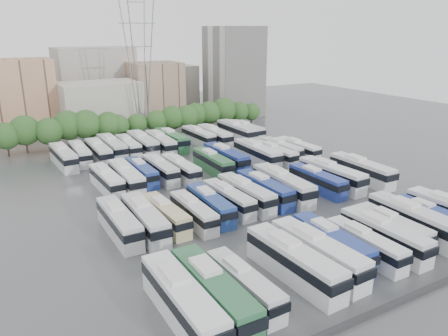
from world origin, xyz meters
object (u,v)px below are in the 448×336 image
bus_r0_s10 (414,220)px  bus_r2_s4 (160,169)px  bus_r3_s10 (214,136)px  bus_r3_s0 (63,157)px  bus_r2_s2 (126,177)px  bus_r1_s4 (210,204)px  bus_r1_s1 (145,219)px  bus_r3_s4 (128,146)px  bus_r0_s1 (213,292)px  bus_r0_s5 (318,253)px  bus_r2_s1 (107,180)px  bus_r3_s6 (160,143)px  bus_r2_s12 (281,149)px  bus_r0_s8 (384,235)px  bus_r1_s3 (193,212)px  bus_r3_s12 (237,131)px  bus_r1_s2 (166,214)px  bus_r1_s7 (264,189)px  bus_r3_s1 (80,153)px  bus_r2_s13 (298,149)px  bus_r0_s2 (244,284)px  bus_r3_s9 (199,136)px  bus_r2_s5 (180,169)px  electricity_pylon (139,57)px  bus_r2_s8 (226,157)px  bus_r3_s3 (112,147)px  bus_r1_s5 (228,199)px  bus_r1_s10 (317,180)px  bus_r1_s13 (361,170)px  bus_r1_s11 (331,175)px  bus_r3_s7 (171,139)px  bus_r0_s6 (332,243)px  bus_r2_s7 (213,162)px  bus_r0_s0 (182,301)px  bus_r2_s11 (274,154)px  bus_r3_s2 (99,152)px  bus_r3_s13 (246,130)px  bus_r1_s8 (283,185)px  bus_r1_s6 (246,193)px  bus_r3_s5 (143,143)px  bus_r0_s9 (392,227)px  bus_r2_s3 (142,172)px  apartment_tower (234,72)px  bus_r0_s7 (365,244)px  bus_r2_s10 (257,153)px

bus_r0_s10 → bus_r2_s4: 41.62m
bus_r3_s10 → bus_r3_s0: bearing=-177.7°
bus_r2_s2 → bus_r1_s4: bearing=-67.0°
bus_r1_s1 → bus_r3_s4: 38.29m
bus_r0_s1 → bus_r3_s4: size_ratio=1.14×
bus_r0_s5 → bus_r2_s1: 38.16m
bus_r3_s6 → bus_r2_s12: bearing=-36.3°
bus_r0_s8 → bus_r1_s1: 29.65m
bus_r1_s3 → bus_r3_s12: (29.56, 37.12, 0.42)m
bus_r0_s10 → bus_r2_s4: size_ratio=1.14×
bus_r1_s2 → bus_r1_s7: bus_r1_s7 is taller
bus_r2_s4 → bus_r3_s1: 20.11m
bus_r1_s1 → bus_r2_s13: (39.57, 17.82, -0.18)m
bus_r0_s2 → bus_r0_s5: size_ratio=0.84×
bus_r3_s0 → bus_r3_s9: bearing=1.4°
bus_r2_s5 → electricity_pylon: bearing=78.1°
electricity_pylon → bus_r2_s8: size_ratio=2.62×
bus_r2_s8 → bus_r3_s3: size_ratio=0.98×
bus_r1_s5 → bus_r1_s10: (16.47, -0.43, 0.05)m
bus_r0_s2 → bus_r0_s8: bus_r0_s8 is taller
bus_r1_s13 → bus_r3_s4: bearing=129.8°
bus_r1_s11 → bus_r3_s7: size_ratio=1.03×
bus_r0_s6 → bus_r2_s7: (3.19, 34.45, 0.04)m
bus_r1_s4 → bus_r2_s5: (3.19, 17.06, 0.01)m
bus_r2_s12 → bus_r3_s3: bus_r3_s3 is taller
bus_r1_s13 → bus_r3_s0: bearing=142.0°
bus_r0_s0 → bus_r2_s11: bus_r0_s0 is taller
bus_r1_s11 → bus_r3_s2: size_ratio=1.06×
electricity_pylon → bus_r3_s13: bearing=-44.6°
bus_r1_s2 → bus_r2_s8: size_ratio=0.87×
bus_r2_s4 → bus_r3_s3: 18.43m
bus_r1_s8 → bus_r3_s10: 34.97m
bus_r1_s6 → bus_r3_s5: (-3.37, 35.24, 0.18)m
bus_r1_s7 → bus_r2_s8: (3.37, 17.59, 0.09)m
bus_r3_s13 → bus_r0_s9: bearing=-105.5°
bus_r2_s3 → bus_r2_s11: bearing=-5.0°
bus_r0_s5 → bus_r1_s10: 24.87m
bus_r0_s10 → bus_r3_s7: bearing=102.2°
bus_r3_s2 → bus_r1_s11: bearing=-48.2°
bus_r1_s5 → bus_r2_s11: size_ratio=0.95×
bus_r0_s1 → bus_r3_s5: 56.99m
bus_r1_s2 → bus_r2_s5: bus_r2_s5 is taller
bus_r0_s10 → bus_r3_s1: (-29.63, 54.14, -0.25)m
apartment_tower → bus_r2_s11: size_ratio=2.17×
bus_r2_s12 → bus_r3_s5: bearing=142.4°
bus_r0_s5 → bus_r0_s7: (6.49, -0.74, -0.35)m
bus_r3_s1 → bus_r3_s10: bus_r3_s10 is taller
bus_r0_s7 → bus_r1_s1: size_ratio=0.86×
bus_r1_s6 → bus_r2_s12: bus_r1_s6 is taller
bus_r0_s6 → bus_r2_s10: size_ratio=0.90×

